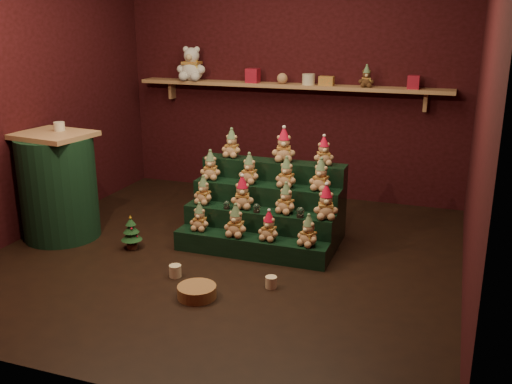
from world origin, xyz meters
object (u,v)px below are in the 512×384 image
at_px(riser_tier_front, 250,247).
at_px(wicker_basket, 197,292).
at_px(brown_bear, 366,76).
at_px(snow_globe_c, 300,212).
at_px(snow_globe_a, 227,205).
at_px(white_bear, 192,59).
at_px(side_table, 58,186).
at_px(mug_right, 271,282).
at_px(snow_globe_b, 257,208).
at_px(mini_christmas_tree, 131,232).
at_px(mug_left, 175,271).

xyz_separation_m(riser_tier_front, wicker_basket, (-0.11, -0.87, -0.04)).
bearing_deg(brown_bear, snow_globe_c, -108.49).
height_order(snow_globe_a, white_bear, white_bear).
distance_m(riser_tier_front, wicker_basket, 0.88).
distance_m(snow_globe_c, side_table, 2.31).
xyz_separation_m(mug_right, wicker_basket, (-0.48, -0.34, 0.00)).
bearing_deg(snow_globe_b, white_bear, 130.30).
height_order(mini_christmas_tree, wicker_basket, mini_christmas_tree).
bearing_deg(snow_globe_c, mini_christmas_tree, -166.44).
bearing_deg(mini_christmas_tree, snow_globe_c, 13.56).
distance_m(mug_left, wicker_basket, 0.42).
relative_size(snow_globe_c, mini_christmas_tree, 0.29).
relative_size(snow_globe_a, wicker_basket, 0.26).
xyz_separation_m(snow_globe_b, mini_christmas_tree, (-1.09, -0.36, -0.24)).
height_order(snow_globe_b, snow_globe_c, snow_globe_c).
distance_m(snow_globe_a, snow_globe_c, 0.70).
relative_size(snow_globe_c, brown_bear, 0.42).
distance_m(snow_globe_c, mini_christmas_tree, 1.55).
bearing_deg(mug_left, white_bear, 111.71).
xyz_separation_m(mug_right, brown_bear, (0.29, 2.33, 1.39)).
xyz_separation_m(snow_globe_c, mug_right, (-0.04, -0.69, -0.36)).
relative_size(snow_globe_a, snow_globe_b, 0.95).
bearing_deg(mug_right, wicker_basket, -144.44).
height_order(side_table, wicker_basket, side_table).
bearing_deg(brown_bear, mini_christmas_tree, -140.79).
bearing_deg(riser_tier_front, mug_left, -125.66).
xyz_separation_m(snow_globe_b, white_bear, (-1.39, 1.64, 1.17)).
bearing_deg(mug_right, snow_globe_a, 133.61).
relative_size(riser_tier_front, snow_globe_a, 18.22).
bearing_deg(brown_bear, mug_left, -124.16).
xyz_separation_m(snow_globe_c, mini_christmas_tree, (-1.49, -0.36, -0.25)).
xyz_separation_m(snow_globe_a, side_table, (-1.59, -0.32, 0.11)).
height_order(mug_right, white_bear, white_bear).
height_order(snow_globe_a, side_table, side_table).
height_order(mini_christmas_tree, brown_bear, brown_bear).
xyz_separation_m(side_table, mini_christmas_tree, (0.79, -0.04, -0.35)).
bearing_deg(white_bear, side_table, -109.04).
distance_m(mini_christmas_tree, wicker_basket, 1.19).
distance_m(side_table, wicker_basket, 1.96).
bearing_deg(brown_bear, side_table, -152.07).
relative_size(side_table, wicker_basket, 3.44).
height_order(snow_globe_c, mug_right, snow_globe_c).
distance_m(mini_christmas_tree, brown_bear, 2.94).
distance_m(mug_right, brown_bear, 2.73).
xyz_separation_m(snow_globe_a, snow_globe_b, (0.29, 0.00, 0.00)).
height_order(snow_globe_b, side_table, side_table).
bearing_deg(snow_globe_b, brown_bear, 68.09).
bearing_deg(side_table, snow_globe_b, 16.87).
bearing_deg(mini_christmas_tree, snow_globe_a, 24.32).
bearing_deg(mini_christmas_tree, side_table, 176.84).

